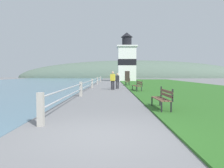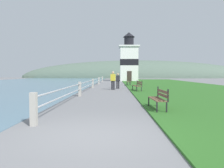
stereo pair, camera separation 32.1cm
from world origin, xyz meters
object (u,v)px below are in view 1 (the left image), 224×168
at_px(park_bench_near, 164,97).
at_px(lighthouse, 128,61).
at_px(person_strolling, 114,80).
at_px(park_bench_far, 129,81).
at_px(person_by_railing, 118,80).
at_px(park_bench_midway, 139,85).

height_order(park_bench_near, lighthouse, lighthouse).
xyz_separation_m(lighthouse, person_strolling, (-2.90, -23.69, -3.16)).
relative_size(park_bench_far, person_by_railing, 1.13).
bearing_deg(park_bench_far, person_strolling, 74.81).
bearing_deg(lighthouse, park_bench_near, -91.38).
bearing_deg(park_bench_far, person_by_railing, 75.58).
xyz_separation_m(park_bench_near, park_bench_far, (-0.08, 18.58, 0.00)).
xyz_separation_m(park_bench_far, lighthouse, (0.92, 16.40, 3.56)).
distance_m(lighthouse, person_by_railing, 22.63).
height_order(lighthouse, person_by_railing, lighthouse).
bearing_deg(person_by_railing, park_bench_far, -13.08).
height_order(person_strolling, person_by_railing, person_strolling).
xyz_separation_m(park_bench_midway, park_bench_far, (-0.17, 8.90, -0.00)).
xyz_separation_m(park_bench_midway, person_strolling, (-2.15, 1.62, 0.40)).
height_order(park_bench_midway, person_by_railing, person_by_railing).
bearing_deg(park_bench_near, person_strolling, -81.70).
xyz_separation_m(person_strolling, person_by_railing, (0.47, 1.42, -0.10)).
relative_size(park_bench_far, lighthouse, 0.18).
bearing_deg(person_strolling, park_bench_far, 3.25).
xyz_separation_m(park_bench_near, park_bench_midway, (0.09, 9.68, 0.00)).
relative_size(park_bench_near, park_bench_far, 0.99).
bearing_deg(park_bench_midway, park_bench_far, -95.81).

